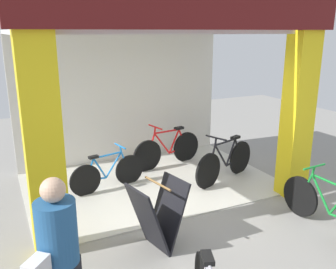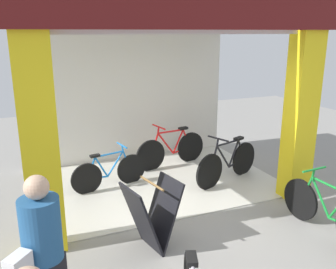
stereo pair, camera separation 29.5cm
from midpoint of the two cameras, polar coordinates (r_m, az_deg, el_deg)
name	(u,v)px [view 1 (the left image)]	position (r m, az deg, el deg)	size (l,w,h in m)	color
ground_plane	(190,218)	(5.82, 1.91, -12.88)	(17.08, 17.08, 0.00)	gray
shop_facade	(151,83)	(6.50, -4.03, 7.94)	(4.74, 3.40, 3.62)	beige
bicycle_inside_0	(108,173)	(6.74, -10.62, -5.98)	(1.44, 0.40, 0.80)	black
bicycle_inside_1	(225,162)	(7.08, 7.74, -4.28)	(1.62, 0.64, 0.94)	black
bicycle_inside_2	(168,149)	(7.76, -1.14, -2.36)	(1.67, 0.47, 0.93)	black
bicycle_parked_1	(328,207)	(5.76, 22.30, -10.48)	(0.45, 1.62, 0.89)	black
sandwich_board_sign	(158,216)	(4.88, -3.37, -12.59)	(0.77, 0.66, 0.95)	black
pedestrian_2	(58,263)	(3.53, -19.17, -18.46)	(0.57, 0.59, 1.64)	black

